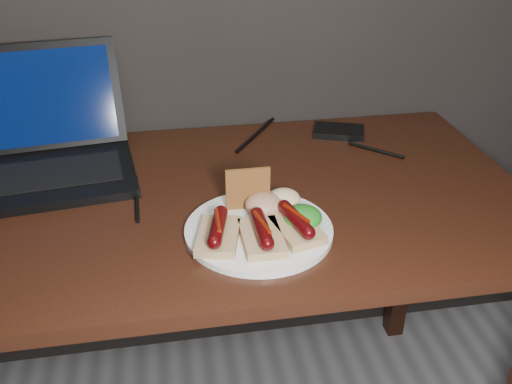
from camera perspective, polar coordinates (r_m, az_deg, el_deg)
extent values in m
cube|color=#361A0D|center=(1.18, -6.70, -1.19)|extent=(1.40, 0.70, 0.03)
cube|color=#361A0D|center=(1.77, 14.85, -4.73)|extent=(0.05, 0.05, 0.72)
cube|color=black|center=(1.29, -20.36, 1.28)|extent=(0.40, 0.30, 0.02)
cube|color=black|center=(1.29, -20.44, 1.69)|extent=(0.33, 0.18, 0.00)
cube|color=black|center=(1.40, -21.11, 8.82)|extent=(0.38, 0.14, 0.23)
cube|color=#061B42|center=(1.40, -21.11, 8.82)|extent=(0.34, 0.11, 0.20)
cube|color=black|center=(1.45, 8.28, 6.01)|extent=(0.14, 0.11, 0.02)
cylinder|color=black|center=(1.18, -11.85, -0.58)|extent=(0.01, 0.18, 0.01)
cylinder|color=black|center=(1.43, -0.02, 5.77)|extent=(0.13, 0.19, 0.01)
cylinder|color=black|center=(1.38, 11.90, 4.12)|extent=(0.11, 0.10, 0.01)
cylinder|color=white|center=(1.05, 0.28, -3.84)|extent=(0.32, 0.32, 0.01)
cube|color=tan|center=(1.01, -3.80, -4.43)|extent=(0.10, 0.13, 0.02)
cylinder|color=#470406|center=(1.00, -3.84, -3.47)|extent=(0.05, 0.10, 0.02)
sphere|color=#470406|center=(0.96, -4.20, -5.02)|extent=(0.02, 0.02, 0.02)
sphere|color=#470406|center=(1.04, -3.51, -2.02)|extent=(0.02, 0.02, 0.02)
cylinder|color=#601204|center=(0.99, -3.87, -2.86)|extent=(0.01, 0.07, 0.01)
cube|color=tan|center=(1.00, 0.59, -4.61)|extent=(0.07, 0.12, 0.02)
cylinder|color=#470406|center=(0.99, 0.60, -3.64)|extent=(0.03, 0.10, 0.02)
sphere|color=#470406|center=(0.95, 1.13, -5.19)|extent=(0.03, 0.02, 0.02)
sphere|color=#470406|center=(1.03, 0.10, -2.20)|extent=(0.03, 0.02, 0.02)
cylinder|color=#601204|center=(0.99, 0.60, -3.03)|extent=(0.02, 0.07, 0.01)
cube|color=tan|center=(1.03, 3.98, -3.68)|extent=(0.10, 0.13, 0.02)
cylinder|color=#470406|center=(1.02, 4.02, -2.72)|extent=(0.05, 0.10, 0.02)
sphere|color=#470406|center=(0.99, 5.27, -4.09)|extent=(0.03, 0.02, 0.02)
sphere|color=#470406|center=(1.06, 2.85, -1.44)|extent=(0.03, 0.02, 0.02)
cylinder|color=#601204|center=(1.01, 4.04, -2.13)|extent=(0.04, 0.07, 0.01)
cube|color=#985A29|center=(1.08, -0.81, 0.33)|extent=(0.09, 0.01, 0.08)
ellipsoid|color=#145911|center=(1.04, 4.72, -2.52)|extent=(0.07, 0.07, 0.04)
ellipsoid|color=maroon|center=(1.08, 0.80, -1.23)|extent=(0.07, 0.07, 0.04)
ellipsoid|color=#F0E5CF|center=(1.10, 2.80, -0.69)|extent=(0.06, 0.06, 0.04)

